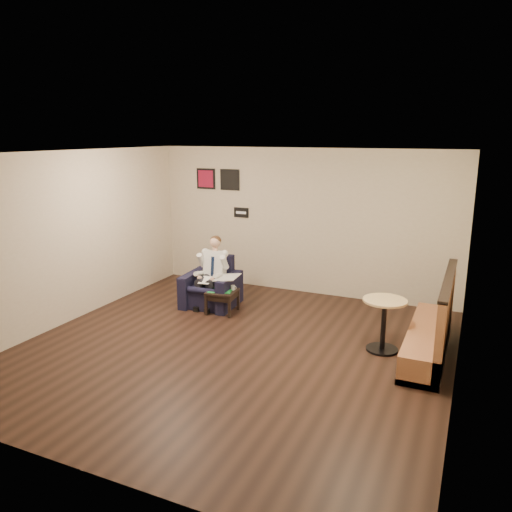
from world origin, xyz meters
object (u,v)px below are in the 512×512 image
at_px(armchair, 211,282).
at_px(smartphone, 227,288).
at_px(green_folder, 220,291).
at_px(coffee_mug, 233,288).
at_px(banquette, 429,316).
at_px(cafe_table, 383,325).
at_px(seated_man, 208,275).
at_px(side_table, 222,302).

height_order(armchair, smartphone, armchair).
distance_m(green_folder, coffee_mug, 0.23).
xyz_separation_m(armchair, banquette, (3.81, -0.57, 0.13)).
bearing_deg(cafe_table, coffee_mug, 168.01).
height_order(seated_man, side_table, seated_man).
relative_size(seated_man, green_folder, 3.02).
bearing_deg(smartphone, armchair, 169.17).
xyz_separation_m(green_folder, cafe_table, (2.87, -0.43, -0.01)).
bearing_deg(coffee_mug, banquette, -7.56).
distance_m(armchair, seated_man, 0.20).
bearing_deg(armchair, cafe_table, -16.30).
bearing_deg(side_table, coffee_mug, 39.47).
bearing_deg(seated_man, side_table, -25.03).
bearing_deg(armchair, green_folder, -42.75).
bearing_deg(coffee_mug, seated_man, 178.33).
xyz_separation_m(armchair, coffee_mug, (0.51, -0.13, 0.00)).
relative_size(coffee_mug, cafe_table, 0.11).
relative_size(seated_man, cafe_table, 1.55).
bearing_deg(smartphone, side_table, -97.35).
xyz_separation_m(seated_man, cafe_table, (3.20, -0.59, -0.21)).
height_order(smartphone, cafe_table, cafe_table).
bearing_deg(armchair, seated_man, -90.00).
relative_size(coffee_mug, banquette, 0.04).
distance_m(smartphone, cafe_table, 2.88).
relative_size(side_table, smartphone, 3.93).
distance_m(seated_man, green_folder, 0.41).
height_order(armchair, coffee_mug, armchair).
height_order(coffee_mug, cafe_table, cafe_table).
relative_size(seated_man, side_table, 2.47).
relative_size(armchair, seated_man, 0.75).
bearing_deg(seated_man, green_folder, -29.41).
bearing_deg(side_table, seated_man, 158.92).
bearing_deg(side_table, smartphone, 78.43).
distance_m(side_table, banquette, 3.48).
distance_m(smartphone, banquette, 3.45).
xyz_separation_m(armchair, cafe_table, (3.21, -0.70, -0.05)).
height_order(side_table, banquette, banquette).
bearing_deg(green_folder, side_table, 39.47).
height_order(armchair, banquette, banquette).
distance_m(coffee_mug, cafe_table, 2.76).
bearing_deg(green_folder, banquette, -4.89).
relative_size(seated_man, banquette, 0.54).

